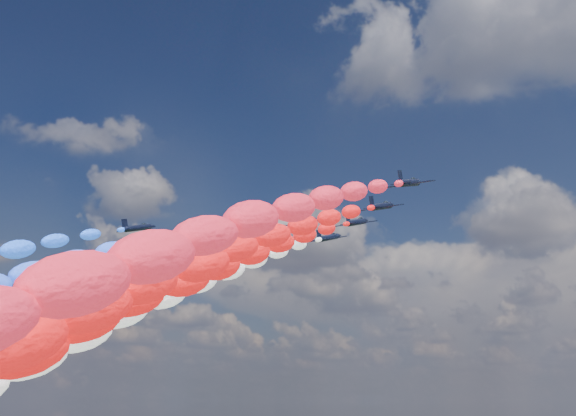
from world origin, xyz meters
The scene contains 14 objects.
jet_0 centered at (-30.44, -4.93, 110.43)m, with size 8.25×11.07×2.44m, color black, non-canonical shape.
jet_1 centered at (-17.94, 4.35, 110.43)m, with size 8.25×11.07×2.44m, color black, non-canonical shape.
jet_2 centered at (-8.17, 13.79, 110.43)m, with size 8.25×11.07×2.44m, color black, non-canonical shape.
trail_2 centered at (-8.17, -42.51, 87.64)m, with size 6.74×110.33×49.74m, color #2765FF, non-canonical shape.
jet_3 centered at (1.46, 8.23, 110.43)m, with size 8.25×11.07×2.44m, color black, non-canonical shape.
trail_3 centered at (1.46, -48.08, 87.64)m, with size 6.74×110.33×49.74m, color silver, non-canonical shape.
jet_4 centered at (-1.48, 23.31, 110.43)m, with size 8.25×11.07×2.44m, color black, non-canonical shape.
trail_4 centered at (-1.48, -32.99, 87.64)m, with size 6.74×110.33×49.74m, color white, non-canonical shape.
jet_5 centered at (9.82, 13.88, 110.43)m, with size 8.25×11.07×2.44m, color black, non-canonical shape.
trail_5 centered at (9.82, -42.42, 87.64)m, with size 6.74×110.33×49.74m, color red, non-canonical shape.
jet_6 centered at (18.95, 5.41, 110.43)m, with size 8.25×11.07×2.44m, color black, non-canonical shape.
trail_6 centered at (18.95, -50.89, 87.64)m, with size 6.74×110.33×49.74m, color red, non-canonical shape.
jet_7 centered at (28.81, -5.62, 110.43)m, with size 8.25×11.07×2.44m, color black, non-canonical shape.
trail_7 centered at (28.81, -61.92, 87.64)m, with size 6.74×110.33×49.74m, color red, non-canonical shape.
Camera 1 is at (69.79, -110.53, 76.49)m, focal length 44.87 mm.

